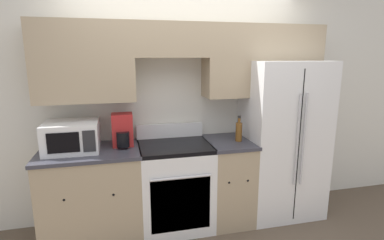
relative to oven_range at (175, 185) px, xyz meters
The scene contains 9 objects.
ground_plane 0.59m from the oven_range, 59.04° to the right, with size 12.00×12.00×0.00m, color brown.
wall_back 1.06m from the oven_range, 55.24° to the left, with size 8.00×0.39×2.60m.
lower_cabinets_left 0.84m from the oven_range, behind, with size 0.97×0.64×0.92m.
lower_cabinets_right 0.60m from the oven_range, ahead, with size 0.47×0.64×0.92m.
oven_range is the anchor object (origin of this frame).
refrigerator 1.32m from the oven_range, ahead, with size 0.87×0.80×1.77m.
microwave 1.16m from the oven_range, behind, with size 0.50×0.42×0.29m.
bottle 0.89m from the oven_range, ahead, with size 0.07×0.07×0.28m.
electric_kettle 0.80m from the oven_range, behind, with size 0.21×0.25×0.33m.
Camera 1 is at (-0.72, -2.63, 1.83)m, focal length 28.00 mm.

